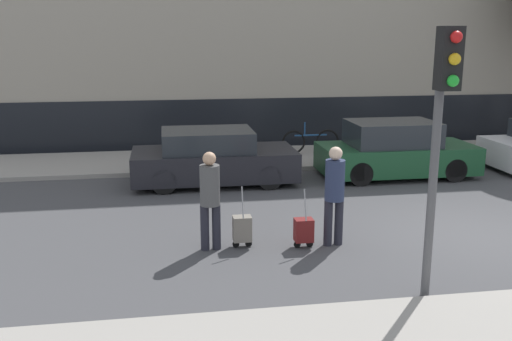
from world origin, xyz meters
TOP-DOWN VIEW (x-y plane):
  - ground_plane at (0.00, 0.00)m, footprint 80.00×80.00m
  - sidewalk_far at (0.00, 7.00)m, footprint 28.00×3.00m
  - parked_car_0 at (-4.55, 4.59)m, footprint 4.03×1.85m
  - parked_car_1 at (0.20, 4.51)m, footprint 4.00×1.74m
  - pedestrian_left at (-4.98, 0.04)m, footprint 0.35×0.34m
  - trolley_left at (-4.43, 0.05)m, footprint 0.34×0.29m
  - pedestrian_right at (-2.83, -0.08)m, footprint 0.35×0.34m
  - trolley_right at (-3.38, -0.14)m, footprint 0.34×0.29m
  - traffic_light at (-2.12, -2.36)m, footprint 0.28×0.47m
  - parked_bicycle at (-1.36, 7.23)m, footprint 1.77×0.06m

SIDE VIEW (x-z plane):
  - ground_plane at x=0.00m, z-range 0.00..0.00m
  - sidewalk_far at x=0.00m, z-range 0.00..0.12m
  - trolley_right at x=-3.38m, z-range -0.21..0.85m
  - trolley_left at x=-4.43m, z-range -0.21..0.89m
  - parked_bicycle at x=-1.36m, z-range 0.01..0.97m
  - parked_car_0 at x=-4.55m, z-range -0.04..1.31m
  - parked_car_1 at x=0.20m, z-range -0.05..1.41m
  - pedestrian_left at x=-4.98m, z-range 0.12..1.84m
  - pedestrian_right at x=-2.83m, z-range 0.12..1.89m
  - traffic_light at x=-2.12m, z-range 0.80..4.52m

